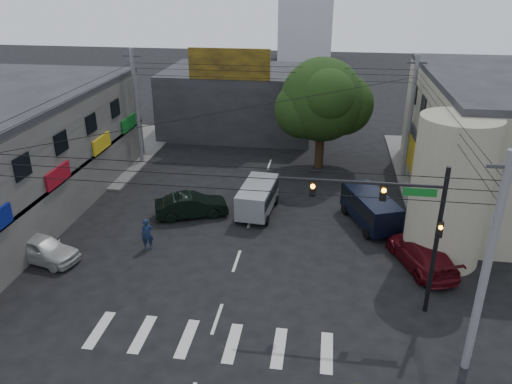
% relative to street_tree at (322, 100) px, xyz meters
% --- Properties ---
extents(ground, '(160.00, 160.00, 0.00)m').
position_rel_street_tree_xyz_m(ground, '(-4.00, -17.00, -5.47)').
color(ground, black).
rests_on(ground, ground).
extents(sidewalk_far_left, '(16.00, 16.00, 0.15)m').
position_rel_street_tree_xyz_m(sidewalk_far_left, '(-22.00, 1.00, -5.40)').
color(sidewalk_far_left, '#514F4C').
rests_on(sidewalk_far_left, ground).
extents(sidewalk_far_right, '(16.00, 16.00, 0.15)m').
position_rel_street_tree_xyz_m(sidewalk_far_right, '(14.00, 1.00, -5.40)').
color(sidewalk_far_right, '#514F4C').
rests_on(sidewalk_far_right, ground).
extents(corner_column, '(4.00, 4.00, 8.00)m').
position_rel_street_tree_xyz_m(corner_column, '(7.00, -13.00, -1.47)').
color(corner_column, gray).
rests_on(corner_column, ground).
extents(building_far, '(14.00, 10.00, 6.00)m').
position_rel_street_tree_xyz_m(building_far, '(-8.00, 9.00, -2.47)').
color(building_far, '#232326').
rests_on(building_far, ground).
extents(billboard, '(7.00, 0.30, 2.60)m').
position_rel_street_tree_xyz_m(billboard, '(-8.00, 4.10, 1.83)').
color(billboard, olive).
rests_on(billboard, building_far).
extents(street_tree, '(6.40, 6.40, 8.70)m').
position_rel_street_tree_xyz_m(street_tree, '(0.00, 0.00, 0.00)').
color(street_tree, black).
rests_on(street_tree, ground).
extents(traffic_gantry, '(7.10, 0.35, 7.20)m').
position_rel_street_tree_xyz_m(traffic_gantry, '(3.82, -18.00, -0.64)').
color(traffic_gantry, black).
rests_on(traffic_gantry, ground).
extents(utility_pole_near_right, '(0.32, 0.32, 9.20)m').
position_rel_street_tree_xyz_m(utility_pole_near_right, '(6.50, -21.50, -0.87)').
color(utility_pole_near_right, '#59595B').
rests_on(utility_pole_near_right, ground).
extents(utility_pole_far_left, '(0.32, 0.32, 9.20)m').
position_rel_street_tree_xyz_m(utility_pole_far_left, '(-14.50, -1.00, -0.87)').
color(utility_pole_far_left, '#59595B').
rests_on(utility_pole_far_left, ground).
extents(utility_pole_far_right, '(0.32, 0.32, 9.20)m').
position_rel_street_tree_xyz_m(utility_pole_far_right, '(6.50, -1.00, -0.87)').
color(utility_pole_far_right, '#59595B').
rests_on(utility_pole_far_right, ground).
extents(dark_sedan, '(4.73, 5.69, 1.52)m').
position_rel_street_tree_xyz_m(dark_sedan, '(-7.84, -10.03, -4.71)').
color(dark_sedan, black).
rests_on(dark_sedan, ground).
extents(white_compact, '(3.76, 5.11, 1.46)m').
position_rel_street_tree_xyz_m(white_compact, '(-14.50, -16.42, -4.74)').
color(white_compact, '#B8B8B4').
rests_on(white_compact, ground).
extents(maroon_sedan, '(5.41, 6.50, 1.50)m').
position_rel_street_tree_xyz_m(maroon_sedan, '(5.85, -14.09, -4.72)').
color(maroon_sedan, '#4E0B13').
rests_on(maroon_sedan, ground).
extents(silver_minivan, '(4.87, 2.69, 1.96)m').
position_rel_street_tree_xyz_m(silver_minivan, '(-3.71, -8.92, -4.50)').
color(silver_minivan, gray).
rests_on(silver_minivan, ground).
extents(navy_van, '(6.25, 5.29, 1.98)m').
position_rel_street_tree_xyz_m(navy_van, '(3.42, -9.52, -4.48)').
color(navy_van, black).
rests_on(navy_van, ground).
extents(traffic_officer, '(0.98, 0.91, 1.84)m').
position_rel_street_tree_xyz_m(traffic_officer, '(-9.22, -14.41, -4.55)').
color(traffic_officer, '#11203C').
rests_on(traffic_officer, ground).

